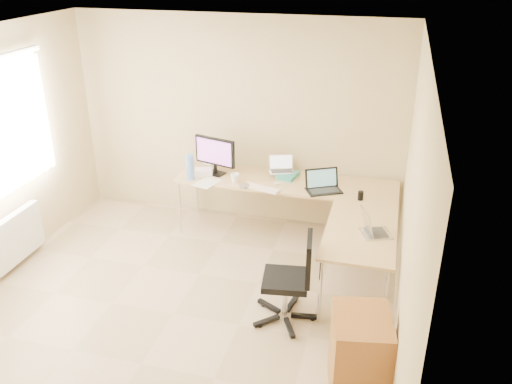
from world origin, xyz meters
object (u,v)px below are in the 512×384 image
(laptop_center, at_px, (282,164))
(desk_return, at_px, (358,261))
(water_bottle, at_px, (190,167))
(laptop_black, at_px, (324,181))
(laptop_return, at_px, (377,224))
(keyboard, at_px, (261,188))
(mug, at_px, (235,178))
(office_chair, at_px, (286,275))
(desk_main, at_px, (285,208))
(desk_fan, at_px, (209,160))
(monitor, at_px, (215,156))
(cabinet, at_px, (359,357))

(laptop_center, bearing_deg, desk_return, -67.14)
(water_bottle, bearing_deg, laptop_black, 2.74)
(laptop_center, distance_m, laptop_black, 0.66)
(laptop_return, bearing_deg, laptop_center, 23.04)
(laptop_black, bearing_deg, keyboard, 162.08)
(laptop_center, height_order, mug, laptop_center)
(office_chair, bearing_deg, keyboard, 105.49)
(desk_main, height_order, mug, mug)
(desk_return, xyz_separation_m, water_bottle, (-2.10, 0.75, 0.53))
(desk_return, height_order, desk_fan, desk_fan)
(water_bottle, relative_size, office_chair, 0.35)
(keyboard, height_order, water_bottle, water_bottle)
(desk_main, bearing_deg, monitor, -179.78)
(laptop_black, bearing_deg, desk_fan, 141.86)
(water_bottle, height_order, office_chair, water_bottle)
(desk_return, bearing_deg, monitor, 151.90)
(desk_main, xyz_separation_m, office_chair, (0.35, -1.63, 0.14))
(desk_return, bearing_deg, desk_main, 134.27)
(keyboard, bearing_deg, monitor, 172.32)
(laptop_return, height_order, cabinet, laptop_return)
(office_chair, xyz_separation_m, cabinet, (0.76, -0.77, -0.14))
(laptop_center, height_order, desk_fan, desk_fan)
(monitor, xyz_separation_m, laptop_center, (0.80, 0.16, -0.09))
(laptop_center, bearing_deg, monitor, 171.45)
(laptop_return, relative_size, cabinet, 0.44)
(mug, bearing_deg, desk_fan, 146.47)
(monitor, distance_m, laptop_black, 1.39)
(monitor, xyz_separation_m, water_bottle, (-0.23, -0.25, -0.08))
(desk_return, xyz_separation_m, laptop_center, (-1.07, 1.16, 0.51))
(laptop_black, bearing_deg, water_bottle, 154.96)
(laptop_black, bearing_deg, desk_main, 132.33)
(desk_fan, relative_size, laptop_return, 0.78)
(mug, bearing_deg, desk_return, -27.67)
(monitor, relative_size, office_chair, 0.60)
(water_bottle, xyz_separation_m, laptop_return, (2.25, -0.79, -0.05))
(mug, height_order, water_bottle, water_bottle)
(keyboard, relative_size, water_bottle, 1.38)
(laptop_center, height_order, office_chair, laptop_center)
(monitor, relative_size, water_bottle, 1.72)
(laptop_black, relative_size, cabinet, 0.52)
(mug, xyz_separation_m, office_chair, (0.93, -1.45, -0.28))
(desk_return, xyz_separation_m, monitor, (-1.87, 1.00, 0.60))
(laptop_black, height_order, desk_fan, desk_fan)
(keyboard, bearing_deg, office_chair, -50.15)
(desk_return, relative_size, laptop_return, 3.96)
(water_bottle, height_order, desk_fan, water_bottle)
(office_chair, bearing_deg, desk_main, 93.99)
(mug, height_order, office_chair, office_chair)
(water_bottle, bearing_deg, desk_main, 12.55)
(desk_return, height_order, monitor, monitor)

